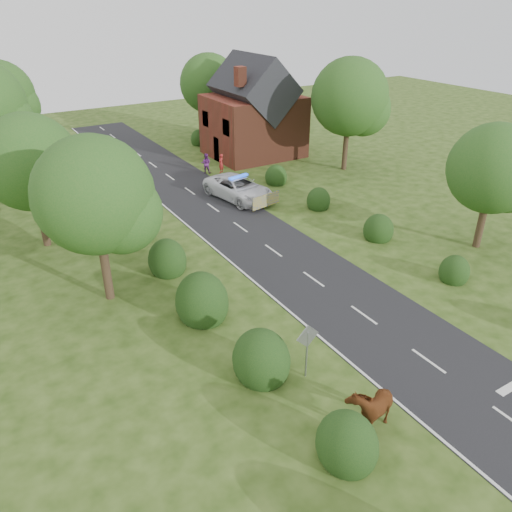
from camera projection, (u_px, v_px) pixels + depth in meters
ground at (428, 361)px, 21.13m from camera, size 120.00×120.00×0.00m
road at (248, 233)px, 32.44m from camera, size 6.00×70.00×0.02m
road_markings at (243, 251)px, 30.13m from camera, size 4.96×70.00×0.01m
hedgerow_left at (175, 270)px, 26.59m from camera, size 2.75×50.41×3.00m
hedgerow_right at (365, 224)px, 32.37m from camera, size 2.10×45.78×2.10m
tree_left_a at (101, 200)px, 23.07m from camera, size 5.74×5.60×8.38m
tree_left_b at (36, 166)px, 28.55m from camera, size 5.74×5.60×8.07m
tree_left_d at (4, 98)px, 43.82m from camera, size 6.15×6.00×8.89m
tree_right_a at (497, 172)px, 28.52m from camera, size 5.33×5.20×7.56m
tree_right_b at (353, 100)px, 41.42m from camera, size 6.56×6.40×9.40m
tree_right_c at (212, 86)px, 51.45m from camera, size 6.15×6.00×8.58m
road_sign at (307, 343)px, 19.56m from camera, size 1.06×0.08×2.53m
house at (253, 115)px, 46.36m from camera, size 8.00×7.40×9.17m
cow at (371, 407)px, 17.70m from camera, size 2.50×1.80×1.59m
police_van at (239, 188)px, 37.41m from camera, size 3.77×6.45×1.83m
pedestrian_red at (221, 163)px, 42.96m from camera, size 0.72×0.66×1.64m
pedestrian_purple at (206, 163)px, 42.84m from camera, size 1.06×1.03×1.72m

